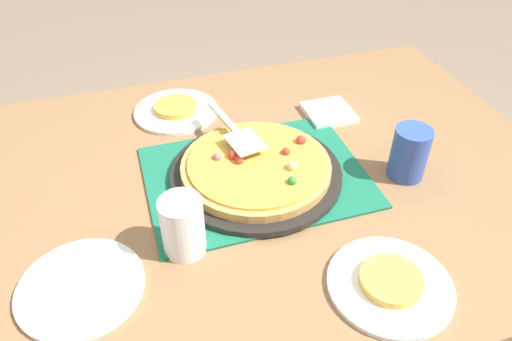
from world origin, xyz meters
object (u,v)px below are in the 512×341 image
served_slice_right (175,107)px  napkin_stack (329,113)px  plate_side (81,287)px  pizza_server (236,131)px  served_slice_left (391,280)px  pizza (256,166)px  cup_near (409,153)px  plate_near_left (390,285)px  cup_far (183,226)px  pizza_pan (256,173)px  plate_far_right (176,111)px

served_slice_right → napkin_stack: (0.38, -0.13, -0.01)m
plate_side → served_slice_right: (0.26, 0.52, 0.01)m
served_slice_right → pizza_server: (0.10, -0.22, 0.05)m
served_slice_left → plate_side: bearing=163.1°
napkin_stack → served_slice_left: bearing=-103.0°
served_slice_left → served_slice_right: (-0.26, 0.67, 0.00)m
plate_side → served_slice_left: size_ratio=2.00×
pizza → cup_near: (0.32, -0.09, 0.03)m
napkin_stack → plate_near_left: bearing=-103.0°
cup_near → pizza_server: (-0.34, 0.19, 0.01)m
plate_near_left → napkin_stack: napkin_stack is taller
plate_side → served_slice_left: served_slice_left is taller
served_slice_left → cup_far: size_ratio=0.92×
pizza → pizza_server: bearing=101.5°
cup_near → pizza_server: cup_near is taller
plate_near_left → napkin_stack: bearing=77.0°
pizza_pan → plate_far_right: (-0.12, 0.32, -0.01)m
plate_near_left → plate_far_right: 0.72m
plate_side → cup_far: (0.19, 0.04, 0.06)m
served_slice_left → cup_near: (0.19, 0.27, 0.04)m
pizza_server → napkin_stack: (0.28, 0.09, -0.06)m
plate_near_left → plate_far_right: bearing=111.0°
served_slice_right → cup_near: bearing=-42.6°
plate_near_left → pizza_server: bearing=108.8°
served_slice_right → napkin_stack: served_slice_right is taller
plate_far_right → napkin_stack: napkin_stack is taller
pizza_pan → cup_near: cup_near is taller
pizza → plate_side: (-0.38, -0.20, -0.03)m
pizza → napkin_stack: size_ratio=2.75×
pizza_pan → pizza_server: pizza_server is taller
served_slice_right → pizza_server: pizza_server is taller
pizza → plate_far_right: (-0.12, 0.32, -0.03)m
served_slice_right → napkin_stack: 0.41m
cup_near → cup_far: size_ratio=1.00×
pizza_pan → napkin_stack: (0.26, 0.19, -0.01)m
plate_far_right → served_slice_right: size_ratio=2.00×
served_slice_left → pizza_server: pizza_server is taller
plate_near_left → plate_side: 0.54m
pizza → served_slice_right: size_ratio=3.00×
served_slice_left → cup_far: 0.38m
pizza → pizza_pan: bearing=-123.6°
served_slice_left → cup_near: 0.33m
plate_near_left → cup_far: bearing=149.0°
napkin_stack → served_slice_right: bearing=161.0°
served_slice_left → pizza_server: size_ratio=0.47×
pizza_pan → plate_near_left: size_ratio=1.73×
napkin_stack → cup_near: bearing=-77.4°
pizza → served_slice_left: (0.13, -0.36, -0.02)m
served_slice_left → cup_near: cup_near is taller
served_slice_left → served_slice_right: bearing=111.0°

